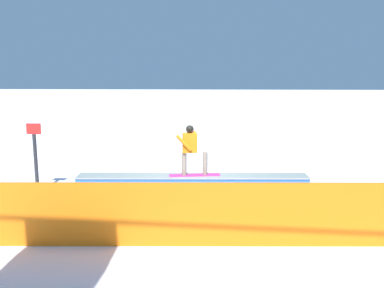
{
  "coord_description": "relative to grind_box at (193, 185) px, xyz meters",
  "views": [
    {
      "loc": [
        -0.49,
        11.42,
        3.47
      ],
      "look_at": [
        -0.03,
        1.0,
        1.59
      ],
      "focal_mm": 38.98,
      "sensor_mm": 36.0,
      "label": 1
    }
  ],
  "objects": [
    {
      "name": "ground_plane",
      "position": [
        0.0,
        0.0,
        -0.23
      ],
      "size": [
        120.0,
        120.0,
        0.0
      ],
      "primitive_type": "plane",
      "color": "white"
    },
    {
      "name": "grind_box",
      "position": [
        0.0,
        0.0,
        0.0
      ],
      "size": [
        6.53,
        0.88,
        0.51
      ],
      "color": "blue",
      "rests_on": "ground_plane"
    },
    {
      "name": "snowboarder",
      "position": [
        0.04,
        0.01,
        1.05
      ],
      "size": [
        1.47,
        0.51,
        1.43
      ],
      "color": "#C72D86",
      "rests_on": "grind_box"
    },
    {
      "name": "safety_fence",
      "position": [
        0.0,
        3.64,
        0.42
      ],
      "size": [
        9.16,
        0.44,
        1.3
      ],
      "primitive_type": "cube",
      "rotation": [
        0.0,
        0.0,
        0.04
      ],
      "color": "orange",
      "rests_on": "ground_plane"
    },
    {
      "name": "trail_marker",
      "position": [
        4.41,
        0.2,
        0.83
      ],
      "size": [
        0.4,
        0.1,
        1.98
      ],
      "color": "#262628",
      "rests_on": "ground_plane"
    }
  ]
}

